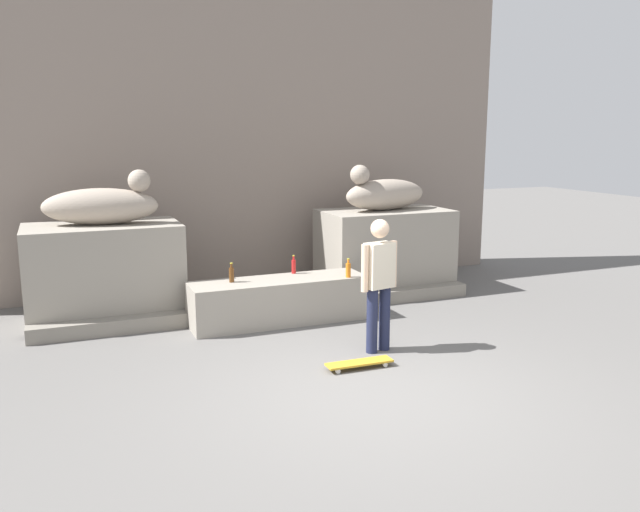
# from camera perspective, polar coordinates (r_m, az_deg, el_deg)

# --- Properties ---
(ground_plane) EXTENTS (40.00, 40.00, 0.00)m
(ground_plane) POSITION_cam_1_polar(r_m,az_deg,el_deg) (7.00, 4.06, -11.93)
(ground_plane) COLOR #605E5B
(facade_wall) EXTENTS (10.42, 0.60, 5.26)m
(facade_wall) POSITION_cam_1_polar(r_m,az_deg,el_deg) (11.58, -8.06, 10.39)
(facade_wall) COLOR gray
(facade_wall) RESTS_ON ground_plane
(pedestal_left) EXTENTS (2.16, 1.24, 1.41)m
(pedestal_left) POSITION_cam_1_polar(r_m,az_deg,el_deg) (9.90, -18.42, -1.39)
(pedestal_left) COLOR gray
(pedestal_left) RESTS_ON ground_plane
(pedestal_right) EXTENTS (2.16, 1.24, 1.41)m
(pedestal_right) POSITION_cam_1_polar(r_m,az_deg,el_deg) (11.16, 5.69, 0.46)
(pedestal_right) COLOR gray
(pedestal_right) RESTS_ON ground_plane
(statue_reclining_left) EXTENTS (1.67, 0.83, 0.78)m
(statue_reclining_left) POSITION_cam_1_polar(r_m,az_deg,el_deg) (9.74, -18.55, 4.30)
(statue_reclining_left) COLOR #A69786
(statue_reclining_left) RESTS_ON pedestal_left
(statue_reclining_right) EXTENTS (1.68, 0.87, 0.78)m
(statue_reclining_right) POSITION_cam_1_polar(r_m,az_deg,el_deg) (11.00, 5.64, 5.51)
(statue_reclining_right) COLOR #A69786
(statue_reclining_right) RESTS_ON pedestal_right
(ledge_block) EXTENTS (2.56, 0.72, 0.63)m
(ledge_block) POSITION_cam_1_polar(r_m,az_deg,el_deg) (9.37, -3.63, -3.94)
(ledge_block) COLOR gray
(ledge_block) RESTS_ON ground_plane
(skater) EXTENTS (0.53, 0.27, 1.67)m
(skater) POSITION_cam_1_polar(r_m,az_deg,el_deg) (8.01, 5.22, -2.07)
(skater) COLOR #1E233F
(skater) RESTS_ON ground_plane
(skateboard) EXTENTS (0.80, 0.22, 0.08)m
(skateboard) POSITION_cam_1_polar(r_m,az_deg,el_deg) (7.65, 3.48, -9.37)
(skateboard) COLOR gold
(skateboard) RESTS_ON ground_plane
(bottle_red) EXTENTS (0.06, 0.06, 0.28)m
(bottle_red) POSITION_cam_1_polar(r_m,az_deg,el_deg) (9.63, -2.33, -0.89)
(bottle_red) COLOR red
(bottle_red) RESTS_ON ledge_block
(bottle_brown) EXTENTS (0.07, 0.07, 0.28)m
(bottle_brown) POSITION_cam_1_polar(r_m,az_deg,el_deg) (9.15, -7.79, -1.61)
(bottle_brown) COLOR #593314
(bottle_brown) RESTS_ON ledge_block
(bottle_orange) EXTENTS (0.07, 0.07, 0.28)m
(bottle_orange) POSITION_cam_1_polar(r_m,az_deg,el_deg) (9.38, 2.50, -1.21)
(bottle_orange) COLOR orange
(bottle_orange) RESTS_ON ledge_block
(stair_step) EXTENTS (6.74, 0.50, 0.21)m
(stair_step) POSITION_cam_1_polar(r_m,az_deg,el_deg) (9.84, -4.47, -4.51)
(stair_step) COLOR gray
(stair_step) RESTS_ON ground_plane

